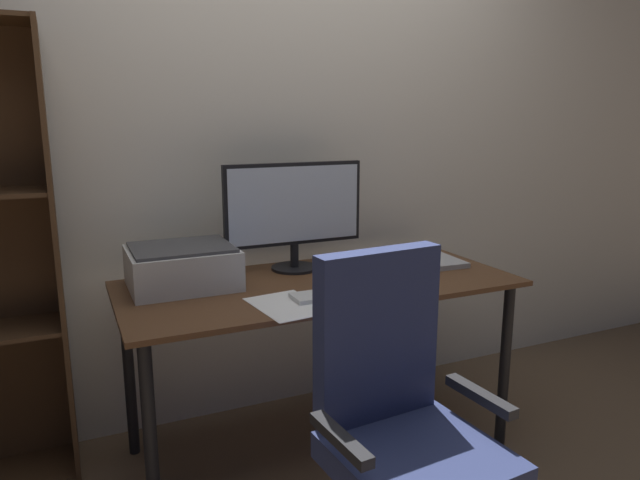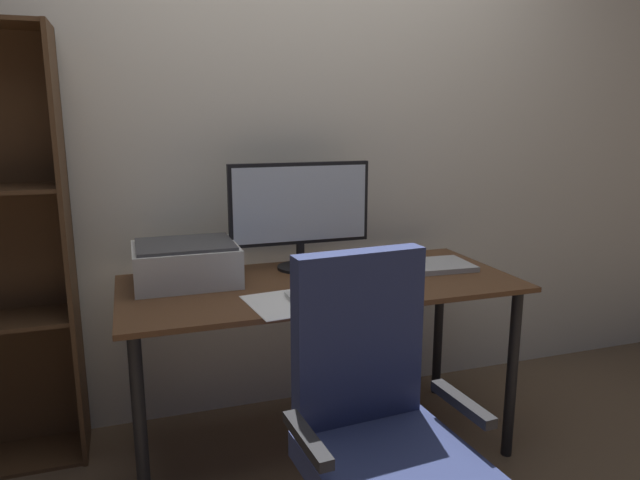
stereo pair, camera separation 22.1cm
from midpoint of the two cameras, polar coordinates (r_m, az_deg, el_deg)
ground_plane at (r=2.61m, az=2.63°, el=-19.91°), size 12.00×12.00×0.00m
back_wall at (r=2.71m, az=-1.16°, el=10.34°), size 6.40×0.10×2.60m
desk at (r=2.33m, az=2.79°, el=-6.13°), size 1.56×0.71×0.74m
monitor at (r=2.43m, az=0.61°, el=3.12°), size 0.61×0.20×0.46m
keyboard at (r=2.11m, az=3.68°, el=-5.47°), size 0.29×0.11×0.02m
mouse at (r=2.19m, az=8.69°, el=-4.71°), size 0.06×0.10×0.03m
coffee_mug at (r=2.31m, az=5.84°, el=-2.83°), size 0.10×0.08×0.10m
laptop at (r=2.57m, az=13.59°, el=-2.51°), size 0.33×0.25×0.02m
printer at (r=2.30m, az=-10.51°, el=-2.28°), size 0.40×0.34×0.16m
paper_sheet at (r=2.02m, az=-0.84°, el=-6.42°), size 0.24×0.32×0.00m
office_chair at (r=1.76m, az=9.62°, el=-19.87°), size 0.54×0.54×1.01m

